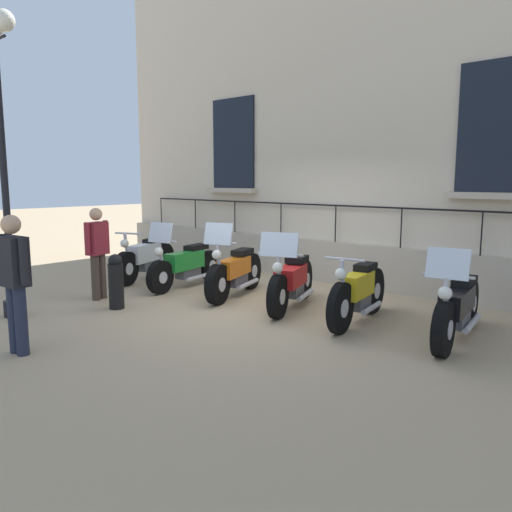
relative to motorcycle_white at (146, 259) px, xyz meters
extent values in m
plane|color=tan|center=(0.07, 3.09, -0.42)|extent=(60.00, 60.00, 0.00)
cube|color=beige|center=(-2.66, 3.09, 3.81)|extent=(0.60, 13.03, 8.45)
cube|color=#B1A48F|center=(-2.28, 3.09, -0.01)|extent=(0.20, 13.03, 0.82)
cube|color=black|center=(-2.34, 5.95, 2.41)|extent=(0.06, 1.27, 2.01)
cube|color=#BCAE97|center=(-2.26, 5.95, 1.36)|extent=(0.24, 1.47, 0.10)
cube|color=black|center=(-2.34, 0.22, 2.41)|extent=(0.06, 1.27, 2.01)
cube|color=#BCAE97|center=(-2.26, 0.22, 1.36)|extent=(0.24, 1.47, 0.10)
cube|color=black|center=(-2.24, 3.09, 1.11)|extent=(0.03, 10.94, 0.03)
cylinder|color=black|center=(-2.24, -2.38, 0.76)|extent=(0.02, 0.02, 0.70)
cylinder|color=black|center=(-2.24, -1.02, 0.76)|extent=(0.02, 0.02, 0.70)
cylinder|color=black|center=(-2.24, 0.35, 0.76)|extent=(0.02, 0.02, 0.70)
cylinder|color=black|center=(-2.24, 1.72, 0.76)|extent=(0.02, 0.02, 0.70)
cylinder|color=black|center=(-2.24, 3.09, 0.76)|extent=(0.02, 0.02, 0.70)
cylinder|color=black|center=(-2.24, 4.46, 0.76)|extent=(0.02, 0.02, 0.70)
cylinder|color=black|center=(-2.24, 5.82, 0.76)|extent=(0.02, 0.02, 0.70)
cylinder|color=black|center=(0.64, 0.25, -0.09)|extent=(0.67, 0.38, 0.66)
cylinder|color=silver|center=(0.64, 0.25, -0.09)|extent=(0.28, 0.24, 0.23)
cylinder|color=black|center=(-0.66, -0.26, -0.09)|extent=(0.67, 0.38, 0.66)
cylinder|color=silver|center=(-0.66, -0.26, -0.09)|extent=(0.28, 0.24, 0.23)
cube|color=silver|center=(0.04, 0.01, 0.13)|extent=(0.88, 0.55, 0.36)
cube|color=#4C4C51|center=(-0.06, -0.03, -0.12)|extent=(0.55, 0.38, 0.23)
cube|color=black|center=(-0.29, -0.11, 0.34)|extent=(0.53, 0.39, 0.10)
cylinder|color=silver|center=(0.59, 0.23, 0.25)|extent=(0.17, 0.11, 0.68)
cylinder|color=silver|center=(0.54, 0.21, 0.58)|extent=(0.24, 0.54, 0.04)
sphere|color=white|center=(0.65, 0.25, 0.40)|extent=(0.16, 0.16, 0.16)
cylinder|color=silver|center=(-0.26, 0.05, -0.24)|extent=(0.74, 0.35, 0.08)
cylinder|color=black|center=(0.64, 1.31, -0.12)|extent=(0.62, 0.25, 0.60)
cylinder|color=silver|center=(0.64, 1.31, -0.12)|extent=(0.24, 0.19, 0.21)
cylinder|color=black|center=(-0.84, 1.01, -0.12)|extent=(0.62, 0.25, 0.60)
cylinder|color=silver|center=(-0.84, 1.01, -0.12)|extent=(0.24, 0.19, 0.21)
cube|color=#1E842D|center=(-0.05, 1.17, 0.09)|extent=(0.93, 0.44, 0.33)
cube|color=#4C4C51|center=(-0.15, 1.15, -0.15)|extent=(0.57, 0.32, 0.21)
cube|color=black|center=(-0.41, 1.10, 0.30)|extent=(0.54, 0.34, 0.10)
cylinder|color=silver|center=(0.59, 1.30, 0.21)|extent=(0.17, 0.09, 0.65)
cylinder|color=silver|center=(0.54, 1.29, 0.53)|extent=(0.15, 0.59, 0.04)
sphere|color=white|center=(0.66, 1.31, 0.35)|extent=(0.16, 0.16, 0.16)
cylinder|color=silver|center=(-0.35, 1.26, -0.25)|extent=(0.81, 0.24, 0.08)
cube|color=silver|center=(0.60, 1.30, 0.68)|extent=(0.22, 0.50, 0.36)
cylinder|color=black|center=(0.48, 2.63, -0.09)|extent=(0.68, 0.36, 0.66)
cylinder|color=silver|center=(0.48, 2.63, -0.09)|extent=(0.28, 0.24, 0.23)
cylinder|color=black|center=(-0.79, 2.18, -0.09)|extent=(0.68, 0.36, 0.66)
cylinder|color=silver|center=(-0.79, 2.18, -0.09)|extent=(0.28, 0.24, 0.23)
cube|color=orange|center=(-0.11, 2.42, 0.10)|extent=(0.92, 0.54, 0.30)
cube|color=#4C4C51|center=(-0.20, 2.39, -0.12)|extent=(0.57, 0.38, 0.23)
cube|color=black|center=(-0.45, 2.30, 0.32)|extent=(0.55, 0.39, 0.10)
cylinder|color=silver|center=(0.43, 2.61, 0.25)|extent=(0.17, 0.11, 0.68)
cylinder|color=silver|center=(0.39, 2.59, 0.59)|extent=(0.23, 0.57, 0.04)
sphere|color=white|center=(0.50, 2.63, 0.41)|extent=(0.16, 0.16, 0.16)
cylinder|color=silver|center=(-0.41, 2.47, -0.24)|extent=(0.78, 0.34, 0.08)
cube|color=silver|center=(0.44, 2.61, 0.74)|extent=(0.27, 0.50, 0.36)
cylinder|color=black|center=(0.47, 3.90, -0.09)|extent=(0.66, 0.36, 0.65)
cylinder|color=silver|center=(0.47, 3.90, -0.09)|extent=(0.27, 0.23, 0.23)
cylinder|color=black|center=(-0.81, 3.40, -0.09)|extent=(0.66, 0.36, 0.65)
cylinder|color=silver|center=(-0.81, 3.40, -0.09)|extent=(0.27, 0.23, 0.23)
cube|color=red|center=(-0.12, 3.67, 0.10)|extent=(0.86, 0.58, 0.30)
cube|color=#4C4C51|center=(-0.22, 3.63, -0.12)|extent=(0.54, 0.41, 0.23)
cube|color=black|center=(-0.43, 3.55, 0.32)|extent=(0.52, 0.43, 0.10)
cylinder|color=silver|center=(0.43, 3.88, 0.21)|extent=(0.17, 0.11, 0.62)
cylinder|color=silver|center=(0.38, 3.86, 0.52)|extent=(0.28, 0.66, 0.04)
sphere|color=white|center=(0.49, 3.90, 0.34)|extent=(0.16, 0.16, 0.16)
cylinder|color=silver|center=(-0.42, 3.74, -0.24)|extent=(0.70, 0.33, 0.08)
cube|color=silver|center=(0.44, 3.88, 0.67)|extent=(0.32, 0.58, 0.36)
cylinder|color=black|center=(0.50, 4.99, -0.07)|extent=(0.70, 0.23, 0.69)
cylinder|color=silver|center=(0.50, 4.99, -0.07)|extent=(0.26, 0.17, 0.24)
cylinder|color=black|center=(-0.76, 4.78, -0.07)|extent=(0.70, 0.23, 0.69)
cylinder|color=silver|center=(-0.76, 4.78, -0.07)|extent=(0.26, 0.17, 0.24)
cube|color=gold|center=(-0.08, 4.89, 0.13)|extent=(0.76, 0.37, 0.33)
cube|color=#4C4C51|center=(-0.18, 4.87, -0.11)|extent=(0.46, 0.27, 0.24)
cube|color=black|center=(-0.38, 4.84, 0.35)|extent=(0.44, 0.29, 0.10)
cylinder|color=silver|center=(0.45, 4.98, 0.25)|extent=(0.17, 0.09, 0.65)
cylinder|color=silver|center=(0.40, 4.97, 0.57)|extent=(0.13, 0.55, 0.04)
sphere|color=white|center=(0.52, 4.99, 0.39)|extent=(0.16, 0.16, 0.16)
cylinder|color=silver|center=(-0.33, 4.99, -0.23)|extent=(0.66, 0.19, 0.08)
cylinder|color=black|center=(0.45, 6.35, -0.09)|extent=(0.67, 0.25, 0.65)
cylinder|color=silver|center=(0.45, 6.35, -0.09)|extent=(0.25, 0.20, 0.23)
cylinder|color=black|center=(-1.02, 6.11, -0.09)|extent=(0.67, 0.25, 0.65)
cylinder|color=silver|center=(-1.02, 6.11, -0.09)|extent=(0.25, 0.20, 0.23)
cube|color=black|center=(-0.24, 6.24, 0.10)|extent=(1.00, 0.42, 0.30)
cube|color=#4C4C51|center=(-0.34, 6.23, -0.13)|extent=(0.61, 0.30, 0.23)
cube|color=black|center=(-0.62, 6.18, 0.28)|extent=(0.57, 0.32, 0.10)
cylinder|color=silver|center=(0.40, 6.35, 0.21)|extent=(0.17, 0.08, 0.62)
cylinder|color=silver|center=(0.35, 6.34, 0.51)|extent=(0.13, 0.58, 0.04)
sphere|color=white|center=(0.47, 6.36, 0.33)|extent=(0.16, 0.16, 0.16)
cylinder|color=silver|center=(-0.55, 6.34, -0.24)|extent=(0.87, 0.22, 0.08)
cube|color=silver|center=(0.41, 6.35, 0.66)|extent=(0.20, 0.49, 0.36)
cylinder|color=black|center=(3.04, 0.90, -0.30)|extent=(0.28, 0.28, 0.24)
cylinder|color=black|center=(3.04, 0.90, 1.62)|extent=(0.10, 0.10, 4.08)
sphere|color=white|center=(3.04, 1.25, 3.71)|extent=(0.29, 0.29, 0.29)
cylinder|color=black|center=(1.75, 1.64, -0.06)|extent=(0.24, 0.24, 0.72)
sphere|color=black|center=(1.75, 1.64, 0.35)|extent=(0.21, 0.21, 0.21)
cylinder|color=#23283D|center=(3.70, 2.55, -0.01)|extent=(0.14, 0.14, 0.81)
cylinder|color=#23283D|center=(3.69, 2.71, -0.01)|extent=(0.14, 0.14, 0.81)
cube|color=black|center=(3.70, 2.63, 0.68)|extent=(0.25, 0.38, 0.57)
sphere|color=tan|center=(3.70, 2.63, 1.11)|extent=(0.22, 0.22, 0.22)
cylinder|color=black|center=(3.71, 2.41, 0.71)|extent=(0.09, 0.09, 0.55)
cylinder|color=black|center=(3.68, 2.85, 0.71)|extent=(0.09, 0.09, 0.55)
cylinder|color=#47382D|center=(1.51, 0.83, -0.03)|extent=(0.14, 0.14, 0.77)
cylinder|color=#47382D|center=(1.66, 0.88, -0.03)|extent=(0.14, 0.14, 0.77)
cube|color=maroon|center=(1.58, 0.85, 0.63)|extent=(0.41, 0.32, 0.55)
sphere|color=tan|center=(1.58, 0.85, 1.03)|extent=(0.21, 0.21, 0.21)
cylinder|color=maroon|center=(1.37, 0.79, 0.65)|extent=(0.09, 0.09, 0.52)
cylinder|color=maroon|center=(1.79, 0.92, 0.65)|extent=(0.09, 0.09, 0.52)
camera|label=1|loc=(6.10, 8.55, 1.62)|focal=35.77mm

